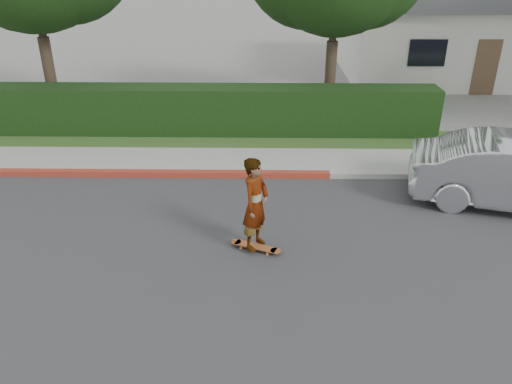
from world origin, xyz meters
TOP-DOWN VIEW (x-y plane):
  - ground at (0.00, 0.00)m, footprint 120.00×120.00m
  - road at (0.00, 0.00)m, footprint 60.00×8.00m
  - curb_far at (0.00, 4.10)m, footprint 60.00×0.20m
  - curb_red_section at (-5.00, 4.10)m, footprint 12.00×0.21m
  - sidewalk_far at (0.00, 5.00)m, footprint 60.00×1.60m
  - planting_strip at (0.00, 6.60)m, footprint 60.00×1.60m
  - hedge at (-3.00, 7.20)m, footprint 15.00×1.00m
  - house at (8.00, 16.00)m, footprint 10.60×8.60m
  - skateboard at (-0.80, 0.74)m, footprint 1.02×0.56m
  - skateboarder at (-0.80, 0.74)m, footprint 0.68×0.78m

SIDE VIEW (x-z plane):
  - ground at x=0.00m, z-range 0.00..0.00m
  - road at x=0.00m, z-range 0.00..0.01m
  - planting_strip at x=0.00m, z-range 0.00..0.10m
  - sidewalk_far at x=0.00m, z-range 0.00..0.12m
  - curb_far at x=0.00m, z-range 0.00..0.15m
  - curb_red_section at x=-5.00m, z-range 0.00..0.15m
  - skateboard at x=-0.80m, z-range 0.04..0.14m
  - hedge at x=-3.00m, z-range 0.00..1.50m
  - skateboarder at x=-0.80m, z-range 0.10..1.90m
  - house at x=8.00m, z-range -0.05..4.25m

